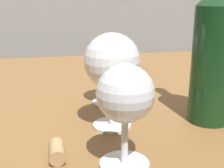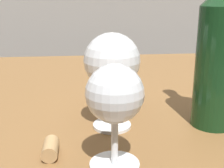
# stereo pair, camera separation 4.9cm
# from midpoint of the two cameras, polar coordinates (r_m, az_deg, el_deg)

# --- Properties ---
(dining_table) EXTENTS (1.30, 0.87, 0.71)m
(dining_table) POSITION_cam_midpoint_polar(r_m,az_deg,el_deg) (0.73, -4.40, -8.08)
(dining_table) COLOR brown
(dining_table) RESTS_ON ground_plane
(wine_glass_cabernet) EXTENTS (0.07, 0.07, 0.14)m
(wine_glass_cabernet) POSITION_cam_midpoint_polar(r_m,az_deg,el_deg) (0.37, -1.30, -2.56)
(wine_glass_cabernet) COLOR white
(wine_glass_cabernet) RESTS_ON dining_table
(wine_glass_port) EXTENTS (0.09, 0.09, 0.16)m
(wine_glass_port) POSITION_cam_midpoint_polar(r_m,az_deg,el_deg) (0.48, -2.92, 3.87)
(wine_glass_port) COLOR white
(wine_glass_port) RESTS_ON dining_table
(wine_glass_amber) EXTENTS (0.08, 0.08, 0.13)m
(wine_glass_amber) POSITION_cam_midpoint_polar(r_m,az_deg,el_deg) (0.60, -3.14, 4.72)
(wine_glass_amber) COLOR white
(wine_glass_amber) RESTS_ON dining_table
(wine_bottle) EXTENTS (0.07, 0.07, 0.32)m
(wine_bottle) POSITION_cam_midpoint_polar(r_m,az_deg,el_deg) (0.52, 16.16, 5.96)
(wine_bottle) COLOR #143819
(wine_bottle) RESTS_ON dining_table
(cork) EXTENTS (0.02, 0.04, 0.02)m
(cork) POSITION_cam_midpoint_polar(r_m,az_deg,el_deg) (0.43, -13.65, -12.35)
(cork) COLOR tan
(cork) RESTS_ON dining_table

